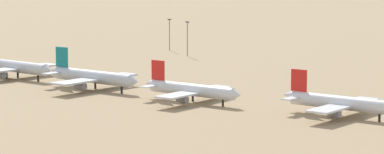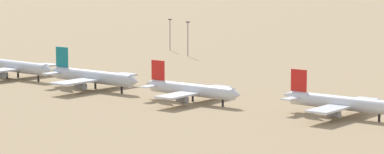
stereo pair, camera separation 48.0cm
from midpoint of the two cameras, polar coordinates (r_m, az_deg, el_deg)
ground at (r=265.93m, az=-0.11°, el=-1.74°), size 4000.00×4000.00×0.00m
parked_jet_orange_0 at (r=328.31m, az=-11.15°, el=0.66°), size 40.16×33.93×13.26m
parked_jet_teal_1 at (r=296.16m, az=-6.29°, el=0.02°), size 40.19×33.84×13.27m
parked_jet_red_2 at (r=268.37m, az=-0.02°, el=-0.82°), size 35.93×30.19×11.88m
parked_jet_red_3 at (r=247.53m, az=9.38°, el=-1.62°), size 36.50×30.70×12.06m
light_pole_mid at (r=419.97m, az=-1.37°, el=2.86°), size 1.80×0.50×14.74m
light_pole_east at (r=394.58m, az=-0.23°, el=2.60°), size 1.80×0.50×15.33m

